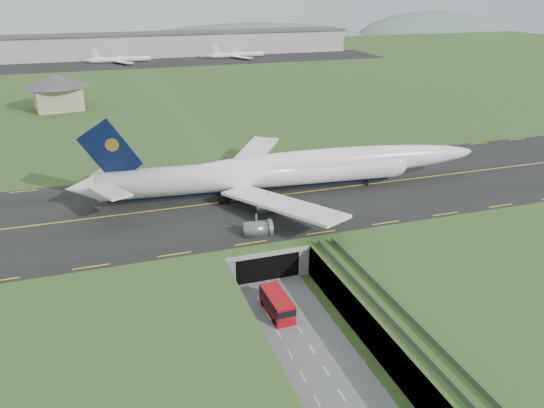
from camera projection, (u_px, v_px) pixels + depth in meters
name	position (u px, v px, depth m)	size (l,w,h in m)	color
ground	(283.00, 304.00, 89.61)	(900.00, 900.00, 0.00)	#375020
airfield_deck	(283.00, 289.00, 88.46)	(800.00, 800.00, 6.00)	gray
trench_road	(299.00, 329.00, 83.00)	(12.00, 75.00, 0.20)	slate
taxiway	(232.00, 201.00, 116.21)	(800.00, 44.00, 0.18)	black
tunnel_portal	(254.00, 244.00, 102.98)	(17.00, 22.30, 6.00)	gray
guideway	(403.00, 330.00, 74.07)	(3.00, 53.00, 7.05)	#A8A8A3
jumbo_jet	(284.00, 171.00, 118.89)	(94.14, 60.45, 20.07)	white
shuttle_tram	(277.00, 304.00, 86.20)	(3.55, 8.68, 3.47)	#AF0B10
service_building	(57.00, 89.00, 200.45)	(27.62, 27.62, 13.09)	tan
cargo_terminal	(129.00, 45.00, 346.65)	(320.00, 67.00, 15.60)	#B2B2B2
distant_hills	(191.00, 49.00, 486.95)	(700.00, 91.00, 60.00)	slate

